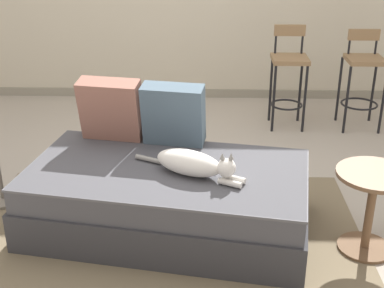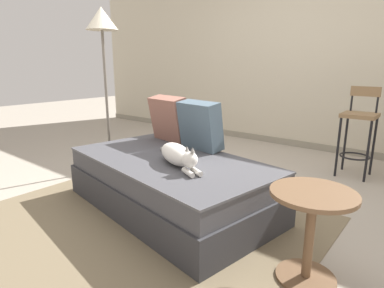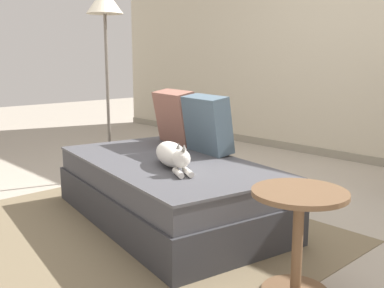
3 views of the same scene
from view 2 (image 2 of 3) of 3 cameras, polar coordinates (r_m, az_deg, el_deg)
ground_plane at (r=2.98m, az=1.39°, el=-8.57°), size 16.00×16.00×0.00m
wall_back_panel at (r=4.74m, az=18.93°, el=15.21°), size 8.00×0.10×2.60m
wall_baseboard_trim at (r=4.81m, az=17.52°, el=0.18°), size 8.00×0.02×0.09m
area_rug at (r=2.51m, az=-8.67°, el=-13.20°), size 2.42×2.04×0.01m
couch at (r=2.61m, az=-3.97°, el=-6.86°), size 1.86×1.21×0.42m
throw_pillow_corner at (r=3.08m, az=-4.04°, el=4.53°), size 0.44×0.29×0.43m
throw_pillow_middle at (r=2.76m, az=1.43°, el=3.32°), size 0.43×0.27×0.42m
cat at (r=2.36m, az=-2.56°, el=-1.95°), size 0.68×0.41×0.19m
bar_stool_near_window at (r=3.70m, az=27.52°, el=2.84°), size 0.32×0.32×0.92m
side_table at (r=1.84m, az=20.34°, el=-13.08°), size 0.44×0.44×0.51m
floor_lamp at (r=3.54m, az=-15.64°, el=18.23°), size 0.32×0.32×1.70m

